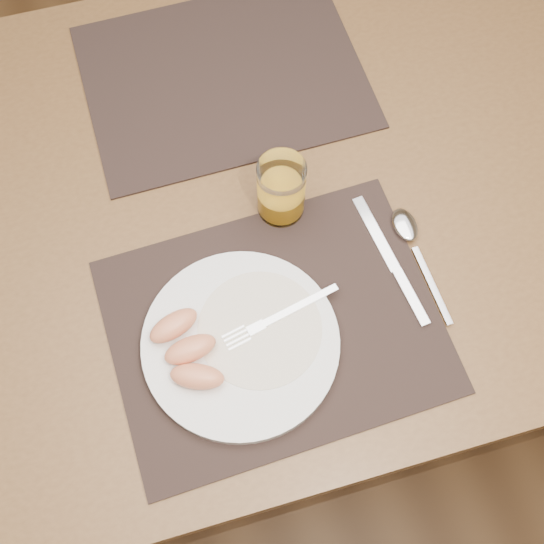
{
  "coord_description": "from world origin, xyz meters",
  "views": [
    {
      "loc": [
        -0.12,
        -0.52,
        1.65
      ],
      "look_at": [
        -0.01,
        -0.15,
        0.77
      ],
      "focal_mm": 45.0,
      "sensor_mm": 36.0,
      "label": 1
    }
  ],
  "objects": [
    {
      "name": "table",
      "position": [
        0.0,
        0.0,
        0.67
      ],
      "size": [
        1.4,
        0.9,
        0.75
      ],
      "color": "brown",
      "rests_on": "ground"
    },
    {
      "name": "juice_glass",
      "position": [
        0.03,
        -0.04,
        0.8
      ],
      "size": [
        0.07,
        0.07,
        0.11
      ],
      "color": "white",
      "rests_on": "placemat_near"
    },
    {
      "name": "plate",
      "position": [
        -0.08,
        -0.24,
        0.76
      ],
      "size": [
        0.27,
        0.27,
        0.02
      ],
      "primitive_type": "cylinder",
      "color": "white",
      "rests_on": "placemat_near"
    },
    {
      "name": "ground",
      "position": [
        0.0,
        0.0,
        0.0
      ],
      "size": [
        5.0,
        5.0,
        0.0
      ],
      "primitive_type": "plane",
      "color": "brown",
      "rests_on": "ground"
    },
    {
      "name": "placemat_near",
      "position": [
        -0.03,
        -0.22,
        0.75
      ],
      "size": [
        0.46,
        0.37,
        0.0
      ],
      "primitive_type": "cube",
      "rotation": [
        0.0,
        0.0,
        0.04
      ],
      "color": "black",
      "rests_on": "table"
    },
    {
      "name": "knife",
      "position": [
        0.16,
        -0.19,
        0.76
      ],
      "size": [
        0.04,
        0.22,
        0.01
      ],
      "color": "silver",
      "rests_on": "placemat_near"
    },
    {
      "name": "spoon",
      "position": [
        0.2,
        -0.14,
        0.76
      ],
      "size": [
        0.04,
        0.19,
        0.01
      ],
      "color": "silver",
      "rests_on": "placemat_near"
    },
    {
      "name": "plate_dressing",
      "position": [
        -0.05,
        -0.23,
        0.77
      ],
      "size": [
        0.17,
        0.17,
        0.0
      ],
      "color": "white",
      "rests_on": "plate"
    },
    {
      "name": "placemat_far",
      "position": [
        0.01,
        0.22,
        0.75
      ],
      "size": [
        0.46,
        0.36,
        0.0
      ],
      "primitive_type": "cube",
      "rotation": [
        0.0,
        0.0,
        0.02
      ],
      "color": "black",
      "rests_on": "table"
    },
    {
      "name": "fork",
      "position": [
        -0.03,
        -0.22,
        0.77
      ],
      "size": [
        0.17,
        0.05,
        0.0
      ],
      "color": "silver",
      "rests_on": "plate"
    },
    {
      "name": "grapefruit_wedges",
      "position": [
        -0.15,
        -0.23,
        0.78
      ],
      "size": [
        0.09,
        0.13,
        0.03
      ],
      "color": "#E58B5D",
      "rests_on": "plate"
    }
  ]
}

